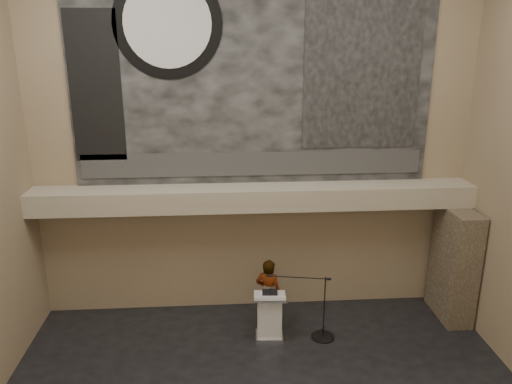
{
  "coord_description": "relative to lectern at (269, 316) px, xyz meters",
  "views": [
    {
      "loc": [
        -0.72,
        -7.13,
        6.46
      ],
      "look_at": [
        0.0,
        3.2,
        3.2
      ],
      "focal_mm": 35.0,
      "sensor_mm": 36.0,
      "label": 1
    }
  ],
  "objects": [
    {
      "name": "wall_back",
      "position": [
        -0.25,
        1.51,
        3.7
      ],
      "size": [
        10.0,
        0.02,
        8.5
      ],
      "primitive_type": "cube",
      "color": "#887156",
      "rests_on": "floor"
    },
    {
      "name": "wall_front",
      "position": [
        -0.25,
        -6.49,
        3.7
      ],
      "size": [
        10.0,
        0.02,
        8.5
      ],
      "primitive_type": "cube",
      "color": "#887156",
      "rests_on": "floor"
    },
    {
      "name": "soffit",
      "position": [
        -0.25,
        1.11,
        2.4
      ],
      "size": [
        10.0,
        0.8,
        0.5
      ],
      "primitive_type": "cube",
      "color": "gray",
      "rests_on": "wall_back"
    },
    {
      "name": "sprinkler_left",
      "position": [
        -1.85,
        1.06,
        2.12
      ],
      "size": [
        0.04,
        0.04,
        0.06
      ],
      "primitive_type": "cylinder",
      "color": "#B2893D",
      "rests_on": "soffit"
    },
    {
      "name": "sprinkler_right",
      "position": [
        1.65,
        1.06,
        2.12
      ],
      "size": [
        0.04,
        0.04,
        0.06
      ],
      "primitive_type": "cylinder",
      "color": "#B2893D",
      "rests_on": "soffit"
    },
    {
      "name": "banner",
      "position": [
        -0.25,
        1.48,
        5.15
      ],
      "size": [
        8.0,
        0.05,
        5.0
      ],
      "primitive_type": "cube",
      "color": "black",
      "rests_on": "wall_back"
    },
    {
      "name": "banner_text_strip",
      "position": [
        -0.25,
        1.44,
        3.1
      ],
      "size": [
        7.76,
        0.02,
        0.55
      ],
      "primitive_type": "cube",
      "color": "#2C2C2C",
      "rests_on": "banner"
    },
    {
      "name": "banner_clock_rim",
      "position": [
        -2.05,
        1.44,
        6.15
      ],
      "size": [
        2.3,
        0.02,
        2.3
      ],
      "primitive_type": "cylinder",
      "rotation": [
        1.57,
        0.0,
        0.0
      ],
      "color": "black",
      "rests_on": "banner"
    },
    {
      "name": "banner_clock_face",
      "position": [
        -2.05,
        1.42,
        6.15
      ],
      "size": [
        1.84,
        0.02,
        1.84
      ],
      "primitive_type": "cylinder",
      "rotation": [
        1.57,
        0.0,
        0.0
      ],
      "color": "silver",
      "rests_on": "banner"
    },
    {
      "name": "banner_building_print",
      "position": [
        2.15,
        1.44,
        5.25
      ],
      "size": [
        2.6,
        0.02,
        3.6
      ],
      "primitive_type": "cube",
      "color": "black",
      "rests_on": "banner"
    },
    {
      "name": "banner_brick_print",
      "position": [
        -3.65,
        1.44,
        4.85
      ],
      "size": [
        1.1,
        0.02,
        3.2
      ],
      "primitive_type": "cube",
      "color": "black",
      "rests_on": "banner"
    },
    {
      "name": "stone_pier",
      "position": [
        4.4,
        0.66,
        0.8
      ],
      "size": [
        0.6,
        1.4,
        2.7
      ],
      "primitive_type": "cube",
      "color": "#413628",
      "rests_on": "floor"
    },
    {
      "name": "lectern",
      "position": [
        0.0,
        0.0,
        0.0
      ],
      "size": [
        0.71,
        0.53,
        1.13
      ],
      "rotation": [
        0.0,
        0.0,
        -0.06
      ],
      "color": "silver",
      "rests_on": "floor"
    },
    {
      "name": "binder",
      "position": [
        0.01,
        0.02,
        0.56
      ],
      "size": [
        0.35,
        0.29,
        0.04
      ],
      "primitive_type": "cube",
      "rotation": [
        0.0,
        0.0,
        -0.07
      ],
      "color": "black",
      "rests_on": "lectern"
    },
    {
      "name": "papers",
      "position": [
        -0.11,
        -0.04,
        0.55
      ],
      "size": [
        0.22,
        0.3,
        0.0
      ],
      "primitive_type": "cube",
      "rotation": [
        0.0,
        0.0,
        0.05
      ],
      "color": "silver",
      "rests_on": "lectern"
    },
    {
      "name": "speaker_person",
      "position": [
        0.02,
        0.5,
        0.28
      ],
      "size": [
        0.72,
        0.61,
        1.66
      ],
      "primitive_type": "imported",
      "rotation": [
        0.0,
        0.0,
        2.73
      ],
      "color": "silver",
      "rests_on": "floor"
    },
    {
      "name": "mic_stand",
      "position": [
        1.15,
        -0.06,
        -0.32
      ],
      "size": [
        1.53,
        0.52,
        1.49
      ],
      "rotation": [
        0.0,
        0.0,
        -0.18
      ],
      "color": "black",
      "rests_on": "floor"
    }
  ]
}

